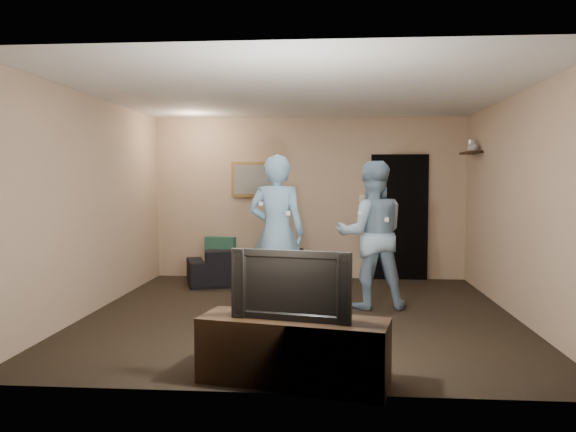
# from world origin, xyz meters

# --- Properties ---
(ground) EXTENTS (5.00, 5.00, 0.00)m
(ground) POSITION_xyz_m (0.00, 0.00, 0.00)
(ground) COLOR black
(ground) RESTS_ON ground
(ceiling) EXTENTS (5.00, 5.00, 0.04)m
(ceiling) POSITION_xyz_m (0.00, 0.00, 2.60)
(ceiling) COLOR silver
(ceiling) RESTS_ON wall_back
(wall_back) EXTENTS (5.00, 0.04, 2.60)m
(wall_back) POSITION_xyz_m (0.00, 2.50, 1.30)
(wall_back) COLOR tan
(wall_back) RESTS_ON ground
(wall_front) EXTENTS (5.00, 0.04, 2.60)m
(wall_front) POSITION_xyz_m (0.00, -2.50, 1.30)
(wall_front) COLOR tan
(wall_front) RESTS_ON ground
(wall_left) EXTENTS (0.04, 5.00, 2.60)m
(wall_left) POSITION_xyz_m (-2.50, 0.00, 1.30)
(wall_left) COLOR tan
(wall_left) RESTS_ON ground
(wall_right) EXTENTS (0.04, 5.00, 2.60)m
(wall_right) POSITION_xyz_m (2.50, 0.00, 1.30)
(wall_right) COLOR tan
(wall_right) RESTS_ON ground
(sofa) EXTENTS (2.07, 1.33, 0.56)m
(sofa) POSITION_xyz_m (-0.87, 1.96, 0.28)
(sofa) COLOR black
(sofa) RESTS_ON ground
(throw_pillow) EXTENTS (0.49, 0.23, 0.47)m
(throw_pillow) POSITION_xyz_m (-1.35, 1.96, 0.48)
(throw_pillow) COLOR #174736
(throw_pillow) RESTS_ON sofa
(painting_frame) EXTENTS (0.72, 0.05, 0.57)m
(painting_frame) POSITION_xyz_m (-0.90, 2.48, 1.60)
(painting_frame) COLOR olive
(painting_frame) RESTS_ON wall_back
(painting_canvas) EXTENTS (0.62, 0.01, 0.47)m
(painting_canvas) POSITION_xyz_m (-0.90, 2.45, 1.60)
(painting_canvas) COLOR slate
(painting_canvas) RESTS_ON painting_frame
(doorway) EXTENTS (0.90, 0.06, 2.00)m
(doorway) POSITION_xyz_m (1.45, 2.47, 1.00)
(doorway) COLOR black
(doorway) RESTS_ON ground
(light_switch) EXTENTS (0.08, 0.02, 0.12)m
(light_switch) POSITION_xyz_m (0.85, 2.48, 1.30)
(light_switch) COLOR silver
(light_switch) RESTS_ON wall_back
(wall_shelf) EXTENTS (0.20, 0.60, 0.03)m
(wall_shelf) POSITION_xyz_m (2.39, 1.80, 1.99)
(wall_shelf) COLOR black
(wall_shelf) RESTS_ON wall_right
(shelf_vase) EXTENTS (0.19, 0.19, 0.16)m
(shelf_vase) POSITION_xyz_m (2.39, 1.68, 2.09)
(shelf_vase) COLOR #A4A4A8
(shelf_vase) RESTS_ON wall_shelf
(shelf_figurine) EXTENTS (0.06, 0.06, 0.18)m
(shelf_figurine) POSITION_xyz_m (2.39, 1.84, 2.09)
(shelf_figurine) COLOR silver
(shelf_figurine) RESTS_ON wall_shelf
(tv_console) EXTENTS (1.55, 0.77, 0.53)m
(tv_console) POSITION_xyz_m (0.07, -2.27, 0.25)
(tv_console) COLOR black
(tv_console) RESTS_ON ground
(television) EXTENTS (0.95, 0.32, 0.55)m
(television) POSITION_xyz_m (0.07, -2.27, 0.79)
(television) COLOR black
(television) RESTS_ON tv_console
(wii_player_left) EXTENTS (0.74, 0.55, 1.90)m
(wii_player_left) POSITION_xyz_m (-0.30, 0.18, 0.95)
(wii_player_left) COLOR #77A6CF
(wii_player_left) RESTS_ON ground
(wii_player_right) EXTENTS (0.95, 0.77, 1.83)m
(wii_player_right) POSITION_xyz_m (0.86, 0.41, 0.91)
(wii_player_right) COLOR #83A2BF
(wii_player_right) RESTS_ON ground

